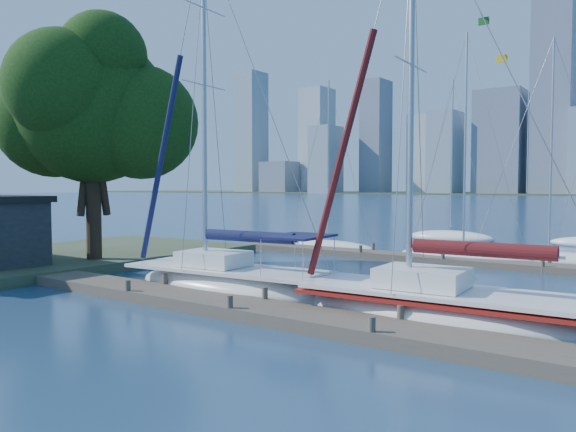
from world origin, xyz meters
The scene contains 11 objects.
ground centered at (0.00, 0.00, 0.00)m, with size 700.00×700.00×0.00m, color navy.
near_dock centered at (0.00, 0.00, 0.20)m, with size 26.00×2.00×0.40m, color #50473B.
far_dock centered at (2.00, 16.00, 0.18)m, with size 30.00×1.80×0.36m, color #50473B.
shore centered at (-17.00, 3.00, 0.25)m, with size 12.00×22.00×0.50m, color #38472D.
tree centered at (-13.20, 3.48, 8.42)m, with size 10.08×9.16×12.75m.
sailboat_navy centered at (-2.98, 2.26, 1.11)m, with size 9.30×3.69×14.79m.
sailboat_maroon centered at (5.70, 2.39, 1.05)m, with size 9.49×3.55×14.31m.
bg_boat_0 centered at (-7.90, 17.88, 0.23)m, with size 7.14×3.11×11.57m.
bg_boat_2 centered at (1.39, 17.39, 0.27)m, with size 7.98×4.84×13.18m.
bg_boat_3 centered at (5.52, 19.16, 0.25)m, with size 7.98×4.54×12.64m.
bg_boat_6 centered at (-3.52, 29.14, 0.28)m, with size 7.21×4.52×12.92m.
Camera 1 is at (11.74, -14.10, 4.24)m, focal length 35.00 mm.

